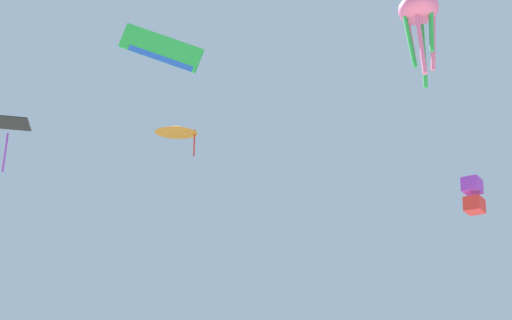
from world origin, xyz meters
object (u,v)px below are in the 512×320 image
at_px(kite_diamond_black, 9,126).
at_px(kite_octopus_pink, 419,14).
at_px(kite_box_purple, 473,195).
at_px(kite_delta_orange, 176,129).
at_px(kite_parafoil_green, 161,49).

xyz_separation_m(kite_diamond_black, kite_octopus_pink, (20.25, 5.76, 7.36)).
relative_size(kite_box_purple, kite_diamond_black, 0.85).
distance_m(kite_box_purple, kite_delta_orange, 26.82).
height_order(kite_delta_orange, kite_parafoil_green, kite_parafoil_green).
bearing_deg(kite_diamond_black, kite_box_purple, 178.88).
height_order(kite_diamond_black, kite_delta_orange, kite_delta_orange).
xyz_separation_m(kite_octopus_pink, kite_parafoil_green, (-17.02, 5.38, 2.54)).
distance_m(kite_delta_orange, kite_parafoil_green, 11.21).
bearing_deg(kite_parafoil_green, kite_octopus_pink, -30.43).
height_order(kite_box_purple, kite_octopus_pink, kite_octopus_pink).
relative_size(kite_box_purple, kite_parafoil_green, 0.35).
distance_m(kite_diamond_black, kite_parafoil_green, 15.25).
bearing_deg(kite_delta_orange, kite_box_purple, 133.87).
bearing_deg(kite_delta_orange, kite_octopus_pink, 122.27).
height_order(kite_box_purple, kite_parafoil_green, kite_parafoil_green).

